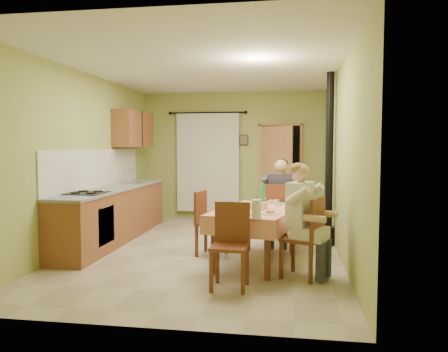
% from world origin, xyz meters
% --- Properties ---
extents(floor, '(4.00, 6.00, 0.01)m').
position_xyz_m(floor, '(0.00, 0.00, 0.00)').
color(floor, tan).
rests_on(floor, ground).
extents(room_shell, '(4.04, 6.04, 2.82)m').
position_xyz_m(room_shell, '(0.00, 0.00, 1.82)').
color(room_shell, '#A1AC58').
rests_on(room_shell, ground).
extents(kitchen_run, '(0.64, 3.64, 1.56)m').
position_xyz_m(kitchen_run, '(-1.71, 0.40, 0.48)').
color(kitchen_run, brown).
rests_on(kitchen_run, ground).
extents(upper_cabinets, '(0.35, 1.40, 0.70)m').
position_xyz_m(upper_cabinets, '(-1.82, 1.70, 1.95)').
color(upper_cabinets, brown).
rests_on(upper_cabinets, room_shell).
extents(curtain, '(1.70, 0.07, 2.22)m').
position_xyz_m(curtain, '(-0.55, 2.90, 1.26)').
color(curtain, black).
rests_on(curtain, ground).
extents(doorway, '(0.96, 0.53, 2.15)m').
position_xyz_m(doorway, '(1.01, 2.86, 1.05)').
color(doorway, black).
rests_on(doorway, ground).
extents(dining_table, '(1.32, 1.79, 0.76)m').
position_xyz_m(dining_table, '(0.83, -0.71, 0.38)').
color(dining_table, '#E08C79').
rests_on(dining_table, ground).
extents(tableware, '(0.69, 1.64, 0.33)m').
position_xyz_m(tableware, '(0.84, -0.81, 0.81)').
color(tableware, white).
rests_on(tableware, dining_table).
extents(chair_far, '(0.52, 0.52, 1.03)m').
position_xyz_m(chair_far, '(1.13, 0.31, 0.29)').
color(chair_far, brown).
rests_on(chair_far, ground).
extents(chair_near, '(0.42, 0.42, 0.97)m').
position_xyz_m(chair_near, '(0.61, -1.80, 0.29)').
color(chair_near, brown).
rests_on(chair_near, ground).
extents(chair_right, '(0.57, 0.57, 1.00)m').
position_xyz_m(chair_right, '(1.44, -1.27, 0.29)').
color(chair_right, brown).
rests_on(chair_right, ground).
extents(chair_left, '(0.47, 0.47, 0.95)m').
position_xyz_m(chair_left, '(0.12, -0.35, 0.29)').
color(chair_left, brown).
rests_on(chair_left, ground).
extents(man_far, '(0.61, 0.51, 1.39)m').
position_xyz_m(man_far, '(1.13, 0.32, 0.88)').
color(man_far, '#38333D').
rests_on(man_far, chair_far).
extents(man_right, '(0.60, 0.65, 1.39)m').
position_xyz_m(man_right, '(1.43, -1.27, 0.88)').
color(man_right, silver).
rests_on(man_right, chair_right).
extents(stove_flue, '(0.24, 0.24, 2.80)m').
position_xyz_m(stove_flue, '(1.90, 0.60, 1.02)').
color(stove_flue, black).
rests_on(stove_flue, ground).
extents(picture_back, '(0.19, 0.03, 0.23)m').
position_xyz_m(picture_back, '(0.25, 2.97, 1.75)').
color(picture_back, black).
rests_on(picture_back, room_shell).
extents(picture_right, '(0.03, 0.31, 0.21)m').
position_xyz_m(picture_right, '(1.97, 1.20, 1.85)').
color(picture_right, brown).
rests_on(picture_right, room_shell).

